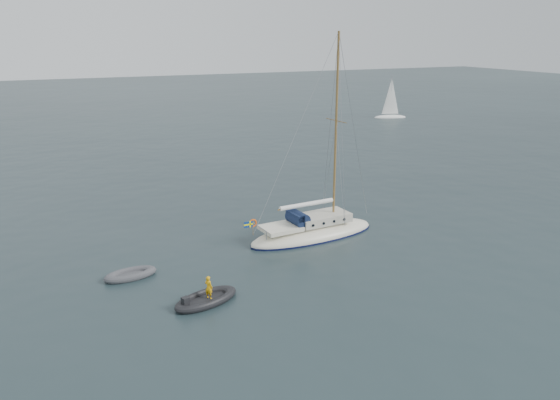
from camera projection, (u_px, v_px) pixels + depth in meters
name	position (u px, v px, depth m)	size (l,w,h in m)	color
ground	(297.00, 259.00, 33.17)	(300.00, 300.00, 0.00)	black
sailboat	(313.00, 222.00, 36.46)	(9.75, 2.92, 13.89)	#ECE6C9
dinghy	(130.00, 275.00, 30.56)	(2.97, 1.34, 0.43)	#4A4A4F
rib	(206.00, 299.00, 27.72)	(3.63, 1.65, 1.42)	black
distant_yacht_b	(391.00, 99.00, 87.18)	(5.28, 2.82, 7.00)	white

